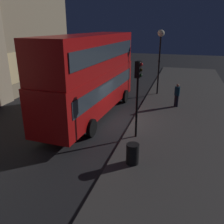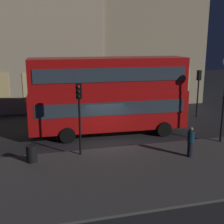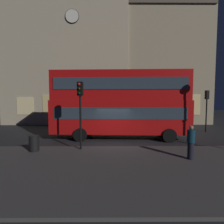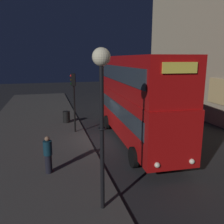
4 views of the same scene
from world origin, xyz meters
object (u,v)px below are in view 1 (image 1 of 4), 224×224
at_px(pedestrian, 177,95).
at_px(litter_bin, 133,154).
at_px(street_lamp, 160,45).
at_px(traffic_light_near_kerb, 138,84).
at_px(traffic_light_far_side, 97,57).
at_px(double_decker_bus, 91,73).

height_order(pedestrian, litter_bin, pedestrian).
distance_m(street_lamp, pedestrian, 4.97).
bearing_deg(traffic_light_near_kerb, traffic_light_far_side, 43.02).
bearing_deg(traffic_light_far_side, double_decker_bus, 3.29).
xyz_separation_m(traffic_light_near_kerb, pedestrian, (5.98, -1.89, -2.08)).
distance_m(double_decker_bus, pedestrian, 6.77).
xyz_separation_m(double_decker_bus, pedestrian, (3.38, -5.50, -2.00)).
relative_size(double_decker_bus, street_lamp, 2.03).
bearing_deg(pedestrian, traffic_light_far_side, 32.17).
xyz_separation_m(traffic_light_far_side, pedestrian, (-5.20, -8.28, -1.91)).
distance_m(double_decker_bus, traffic_light_near_kerb, 4.45).
height_order(street_lamp, litter_bin, street_lamp).
xyz_separation_m(double_decker_bus, street_lamp, (6.59, -3.71, 1.35)).
relative_size(double_decker_bus, traffic_light_near_kerb, 2.68).
height_order(traffic_light_near_kerb, pedestrian, traffic_light_near_kerb).
bearing_deg(traffic_light_near_kerb, litter_bin, -158.85).
bearing_deg(litter_bin, traffic_light_near_kerb, 7.86).
distance_m(double_decker_bus, street_lamp, 7.68).
distance_m(traffic_light_far_side, pedestrian, 9.96).
height_order(traffic_light_far_side, litter_bin, traffic_light_far_side).
relative_size(double_decker_bus, litter_bin, 11.85).
relative_size(pedestrian, litter_bin, 1.87).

